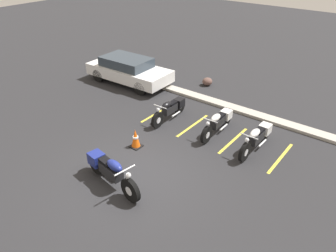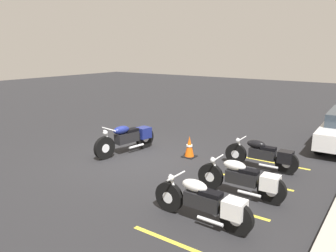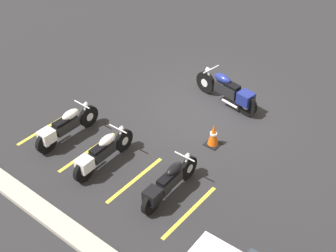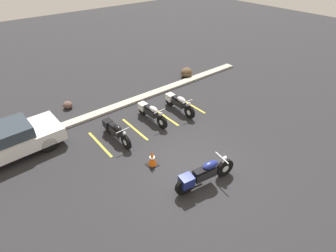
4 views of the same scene
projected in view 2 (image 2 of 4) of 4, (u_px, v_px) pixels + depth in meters
The scene contains 10 objects.
ground at pixel (139, 159), 10.47m from camera, with size 60.00×60.00×0.00m, color #262628.
motorcycle_navy_featured at pixel (129, 138), 11.02m from camera, with size 2.44×0.80×0.96m.
parked_bike_0 at pixel (264, 155), 9.43m from camera, with size 0.60×2.15×0.85m.
parked_bike_1 at pixel (244, 179), 7.66m from camera, with size 0.61×2.18×0.86m.
parked_bike_2 at pixel (206, 202), 6.47m from camera, with size 0.62×2.22×0.87m.
traffic_cone at pixel (189, 147), 10.58m from camera, with size 0.40×0.40×0.70m.
stall_line_0 at pixel (274, 163), 10.08m from camera, with size 0.10×2.10×0.00m, color gold.
stall_line_1 at pixel (253, 181), 8.67m from camera, with size 0.10×2.10×0.00m, color gold.
stall_line_2 at pixel (223, 207), 7.26m from camera, with size 0.10×2.10×0.00m, color gold.
stall_line_3 at pixel (180, 245), 5.85m from camera, with size 0.10×2.10×0.00m, color gold.
Camera 2 is at (7.59, 6.50, 3.41)m, focal length 35.00 mm.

